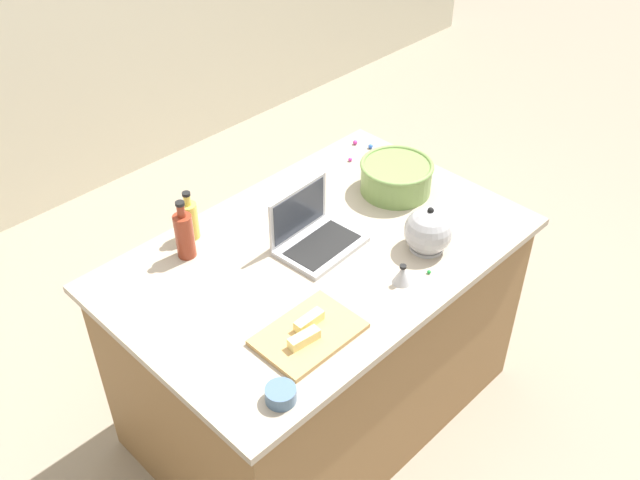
{
  "coord_description": "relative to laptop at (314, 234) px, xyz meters",
  "views": [
    {
      "loc": [
        -1.47,
        -1.46,
        2.6
      ],
      "look_at": [
        0.0,
        0.0,
        0.95
      ],
      "focal_mm": 40.24,
      "sensor_mm": 36.0,
      "label": 1
    }
  ],
  "objects": [
    {
      "name": "ground_plane",
      "position": [
        -0.01,
        -0.04,
        -0.95
      ],
      "size": [
        12.0,
        12.0,
        0.0
      ],
      "primitive_type": "plane",
      "color": "gray"
    },
    {
      "name": "island_counter",
      "position": [
        -0.01,
        -0.04,
        -0.5
      ],
      "size": [
        1.56,
        1.01,
        0.9
      ],
      "color": "olive",
      "rests_on": "ground"
    },
    {
      "name": "laptop",
      "position": [
        0.0,
        0.0,
        0.0
      ],
      "size": [
        0.32,
        0.25,
        0.22
      ],
      "color": "#B7B7BC",
      "rests_on": "island_counter"
    },
    {
      "name": "mixing_bowl_large",
      "position": [
        0.49,
        0.01,
        0.02
      ],
      "size": [
        0.3,
        0.3,
        0.13
      ],
      "color": "#72934C",
      "rests_on": "island_counter"
    },
    {
      "name": "bottle_soy",
      "position": [
        -0.38,
        0.29,
        0.05
      ],
      "size": [
        0.07,
        0.07,
        0.24
      ],
      "color": "maroon",
      "rests_on": "island_counter"
    },
    {
      "name": "bottle_oil",
      "position": [
        -0.3,
        0.36,
        0.03
      ],
      "size": [
        0.06,
        0.06,
        0.2
      ],
      "color": "#DBC64C",
      "rests_on": "island_counter"
    },
    {
      "name": "kettle",
      "position": [
        0.28,
        -0.32,
        0.03
      ],
      "size": [
        0.21,
        0.18,
        0.2
      ],
      "color": "#ADADB2",
      "rests_on": "island_counter"
    },
    {
      "name": "cutting_board",
      "position": [
        -0.35,
        -0.33,
        -0.04
      ],
      "size": [
        0.34,
        0.23,
        0.02
      ],
      "primitive_type": "cube",
      "color": "tan",
      "rests_on": "island_counter"
    },
    {
      "name": "butter_stick_left",
      "position": [
        -0.39,
        -0.35,
        -0.01
      ],
      "size": [
        0.11,
        0.05,
        0.04
      ],
      "primitive_type": "cube",
      "rotation": [
        0.0,
        0.0,
        -0.13
      ],
      "color": "#F4E58C",
      "rests_on": "cutting_board"
    },
    {
      "name": "butter_stick_right",
      "position": [
        -0.32,
        -0.31,
        -0.01
      ],
      "size": [
        0.11,
        0.04,
        0.04
      ],
      "primitive_type": "cube",
      "rotation": [
        0.0,
        0.0,
        -0.0
      ],
      "color": "#F4E58C",
      "rests_on": "cutting_board"
    },
    {
      "name": "ramekin_small",
      "position": [
        -0.59,
        -0.46,
        -0.02
      ],
      "size": [
        0.1,
        0.1,
        0.05
      ],
      "primitive_type": "cylinder",
      "color": "slate",
      "rests_on": "island_counter"
    },
    {
      "name": "ramekin_medium",
      "position": [
        0.15,
        0.21,
        -0.03
      ],
      "size": [
        0.07,
        0.07,
        0.04
      ],
      "primitive_type": "cylinder",
      "color": "beige",
      "rests_on": "island_counter"
    },
    {
      "name": "kitchen_timer",
      "position": [
        0.07,
        -0.37,
        -0.01
      ],
      "size": [
        0.07,
        0.07,
        0.08
      ],
      "color": "#B2B2B7",
      "rests_on": "island_counter"
    },
    {
      "name": "candy_0",
      "position": [
        0.53,
        0.3,
        -0.04
      ],
      "size": [
        0.02,
        0.02,
        0.02
      ],
      "primitive_type": "sphere",
      "color": "#CC3399",
      "rests_on": "island_counter"
    },
    {
      "name": "candy_1",
      "position": [
        0.65,
        0.38,
        -0.04
      ],
      "size": [
        0.02,
        0.02,
        0.02
      ],
      "primitive_type": "sphere",
      "color": "#CC3399",
      "rests_on": "island_counter"
    },
    {
      "name": "candy_3",
      "position": [
        0.17,
        -0.41,
        -0.04
      ],
      "size": [
        0.01,
        0.01,
        0.01
      ],
      "primitive_type": "sphere",
      "color": "green",
      "rests_on": "island_counter"
    },
    {
      "name": "candy_4",
      "position": [
        0.67,
        0.31,
        -0.04
      ],
      "size": [
        0.02,
        0.02,
        0.02
      ],
      "primitive_type": "sphere",
      "color": "blue",
      "rests_on": "island_counter"
    }
  ]
}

